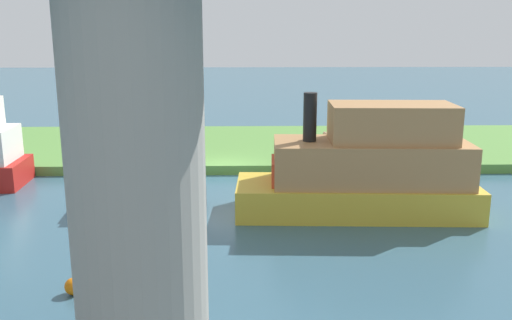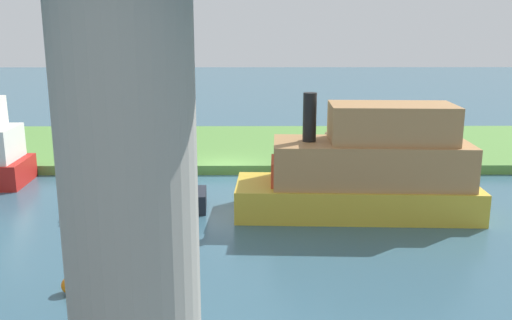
{
  "view_description": "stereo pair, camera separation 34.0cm",
  "coord_description": "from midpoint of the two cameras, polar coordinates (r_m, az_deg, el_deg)",
  "views": [
    {
      "loc": [
        -1.06,
        28.44,
        7.59
      ],
      "look_at": [
        -1.54,
        5.0,
        2.0
      ],
      "focal_mm": 39.42,
      "sensor_mm": 36.0,
      "label": 1
    },
    {
      "loc": [
        -1.4,
        28.45,
        7.59
      ],
      "look_at": [
        -1.54,
        5.0,
        2.0
      ],
      "focal_mm": 39.42,
      "sensor_mm": 36.0,
      "label": 2
    }
  ],
  "objects": [
    {
      "name": "motorboat_red",
      "position": [
        24.16,
        -12.01,
        -3.68
      ],
      "size": [
        5.25,
        2.14,
        1.71
      ],
      "color": "#1E232D",
      "rests_on": "ground"
    },
    {
      "name": "grassy_bank",
      "position": [
        35.24,
        -3.16,
        1.36
      ],
      "size": [
        80.0,
        12.0,
        0.5
      ],
      "primitive_type": "cube",
      "color": "#5B9342",
      "rests_on": "ground"
    },
    {
      "name": "skiff_small",
      "position": [
        23.4,
        10.62,
        -0.99
      ],
      "size": [
        9.96,
        3.7,
        5.02
      ],
      "color": "gold",
      "rests_on": "ground"
    },
    {
      "name": "marker_buoy",
      "position": [
        17.55,
        -18.59,
        -12.06
      ],
      "size": [
        0.5,
        0.5,
        0.5
      ],
      "primitive_type": "sphere",
      "color": "orange",
      "rests_on": "ground"
    },
    {
      "name": "person_on_bank",
      "position": [
        31.61,
        6.66,
        1.65
      ],
      "size": [
        0.45,
        0.45,
        1.39
      ],
      "color": "#2D334C",
      "rests_on": "grassy_bank"
    },
    {
      "name": "mooring_post",
      "position": [
        31.33,
        -9.96,
        1.06
      ],
      "size": [
        0.2,
        0.2,
        1.0
      ],
      "primitive_type": "cylinder",
      "color": "brown",
      "rests_on": "grassy_bank"
    },
    {
      "name": "ground_plane",
      "position": [
        29.46,
        -3.53,
        -1.55
      ],
      "size": [
        160.0,
        160.0,
        0.0
      ],
      "primitive_type": "plane",
      "color": "#386075"
    },
    {
      "name": "bridge_pylon",
      "position": [
        12.08,
        -12.81,
        -1.6
      ],
      "size": [
        2.9,
        2.9,
        9.06
      ],
      "primitive_type": "cylinder",
      "color": "#9E998E",
      "rests_on": "ground"
    }
  ]
}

